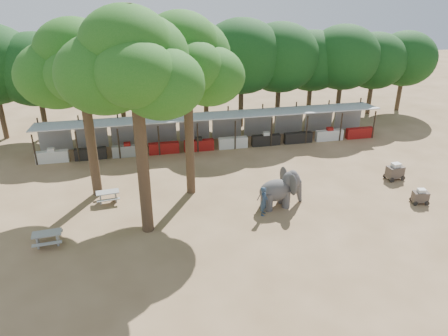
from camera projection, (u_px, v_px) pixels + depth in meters
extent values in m
plane|color=brown|center=(260.00, 237.00, 23.98)|extent=(100.00, 100.00, 0.00)
cube|color=#A4A5AC|center=(213.00, 116.00, 35.35)|extent=(28.00, 2.99, 0.39)
cylinder|color=#2D2319|center=(50.00, 149.00, 32.36)|extent=(0.12, 0.12, 2.40)
cylinder|color=#2D2319|center=(55.00, 134.00, 34.67)|extent=(0.12, 0.12, 2.80)
cube|color=silver|center=(52.00, 157.00, 32.90)|extent=(2.38, 0.50, 0.90)
cube|color=gray|center=(55.00, 139.00, 34.80)|extent=(2.52, 0.12, 2.00)
cylinder|color=#2D2319|center=(89.00, 146.00, 32.88)|extent=(0.12, 0.12, 2.40)
cylinder|color=#2D2319|center=(91.00, 131.00, 35.19)|extent=(0.12, 0.12, 2.80)
cube|color=black|center=(91.00, 154.00, 33.42)|extent=(2.38, 0.50, 0.90)
cube|color=gray|center=(92.00, 136.00, 35.32)|extent=(2.52, 0.12, 2.00)
cylinder|color=#2D2319|center=(127.00, 143.00, 33.40)|extent=(0.12, 0.12, 2.40)
cylinder|color=#2D2319|center=(126.00, 129.00, 35.71)|extent=(0.12, 0.12, 2.80)
cube|color=gray|center=(128.00, 151.00, 33.94)|extent=(2.38, 0.50, 0.90)
cube|color=gray|center=(127.00, 134.00, 35.84)|extent=(2.52, 0.12, 2.00)
cylinder|color=#2D2319|center=(164.00, 140.00, 33.92)|extent=(0.12, 0.12, 2.40)
cylinder|color=#2D2319|center=(161.00, 127.00, 36.23)|extent=(0.12, 0.12, 2.80)
cube|color=maroon|center=(164.00, 148.00, 34.46)|extent=(2.38, 0.50, 0.90)
cube|color=gray|center=(161.00, 131.00, 36.36)|extent=(2.52, 0.12, 2.00)
cylinder|color=#2D2319|center=(199.00, 138.00, 34.44)|extent=(0.12, 0.12, 2.40)
cylinder|color=#2D2319|center=(194.00, 124.00, 36.75)|extent=(0.12, 0.12, 2.80)
cube|color=maroon|center=(199.00, 145.00, 34.98)|extent=(2.38, 0.50, 0.90)
cube|color=gray|center=(194.00, 129.00, 36.88)|extent=(2.52, 0.12, 2.00)
cylinder|color=#2D2319|center=(234.00, 135.00, 34.96)|extent=(0.12, 0.12, 2.40)
cylinder|color=#2D2319|center=(227.00, 122.00, 37.28)|extent=(0.12, 0.12, 2.80)
cube|color=silver|center=(233.00, 143.00, 35.50)|extent=(2.38, 0.50, 0.90)
cube|color=gray|center=(227.00, 127.00, 37.40)|extent=(2.52, 0.12, 2.00)
cylinder|color=#2D2319|center=(267.00, 133.00, 35.48)|extent=(0.12, 0.12, 2.40)
cylinder|color=#2D2319|center=(258.00, 120.00, 37.80)|extent=(0.12, 0.12, 2.80)
cube|color=black|center=(266.00, 140.00, 36.02)|extent=(2.38, 0.50, 0.90)
cube|color=gray|center=(258.00, 124.00, 37.92)|extent=(2.52, 0.12, 2.00)
cylinder|color=#2D2319|center=(300.00, 130.00, 36.00)|extent=(0.12, 0.12, 2.40)
cylinder|color=#2D2319|center=(289.00, 118.00, 38.32)|extent=(0.12, 0.12, 2.80)
cube|color=black|center=(298.00, 138.00, 36.54)|extent=(2.38, 0.50, 0.90)
cube|color=gray|center=(289.00, 122.00, 38.44)|extent=(2.52, 0.12, 2.00)
cylinder|color=#2D2319|center=(331.00, 128.00, 36.52)|extent=(0.12, 0.12, 2.40)
cylinder|color=#2D2319|center=(319.00, 116.00, 38.84)|extent=(0.12, 0.12, 2.80)
cube|color=silver|center=(329.00, 135.00, 37.06)|extent=(2.38, 0.50, 0.90)
cube|color=gray|center=(319.00, 120.00, 38.96)|extent=(2.52, 0.12, 2.00)
cylinder|color=#2D2319|center=(362.00, 126.00, 37.05)|extent=(0.12, 0.12, 2.40)
cylinder|color=#2D2319|center=(348.00, 114.00, 39.36)|extent=(0.12, 0.12, 2.80)
cube|color=maroon|center=(359.00, 133.00, 37.58)|extent=(2.38, 0.50, 0.90)
cube|color=gray|center=(348.00, 118.00, 39.48)|extent=(2.52, 0.12, 2.00)
cylinder|color=#332316|center=(89.00, 127.00, 26.58)|extent=(0.60, 0.60, 9.20)
cone|color=#332316|center=(78.00, 50.00, 24.64)|extent=(0.57, 0.57, 2.88)
ellipsoid|color=#144B0F|center=(57.00, 75.00, 25.23)|extent=(4.80, 4.80, 3.94)
ellipsoid|color=#144B0F|center=(103.00, 83.00, 25.08)|extent=(4.20, 4.20, 3.44)
ellipsoid|color=#144B0F|center=(85.00, 60.00, 25.99)|extent=(5.20, 5.20, 4.26)
ellipsoid|color=#144B0F|center=(79.00, 74.00, 23.94)|extent=(3.80, 3.80, 3.12)
ellipsoid|color=#144B0F|center=(73.00, 49.00, 24.76)|extent=(4.40, 4.40, 3.61)
cylinder|color=#332316|center=(141.00, 144.00, 22.45)|extent=(0.64, 0.64, 10.40)
cone|color=#332316|center=(132.00, 40.00, 20.26)|extent=(0.61, 0.61, 3.25)
ellipsoid|color=#144B0F|center=(105.00, 74.00, 20.92)|extent=(4.80, 4.80, 3.94)
ellipsoid|color=#144B0F|center=(161.00, 84.00, 20.77)|extent=(4.20, 4.20, 3.44)
ellipsoid|color=#144B0F|center=(137.00, 56.00, 21.68)|extent=(5.20, 5.20, 4.26)
ellipsoid|color=#144B0F|center=(135.00, 73.00, 19.63)|extent=(3.80, 3.80, 3.12)
ellipsoid|color=#144B0F|center=(126.00, 43.00, 20.45)|extent=(4.40, 4.40, 3.61)
cylinder|color=#332316|center=(189.00, 123.00, 26.72)|extent=(0.56, 0.56, 9.60)
cone|color=#332316|center=(186.00, 42.00, 24.70)|extent=(0.53, 0.53, 3.00)
ellipsoid|color=#144B0F|center=(162.00, 68.00, 25.32)|extent=(4.80, 4.80, 3.94)
ellipsoid|color=#144B0F|center=(209.00, 76.00, 25.17)|extent=(4.20, 4.20, 3.44)
ellipsoid|color=#144B0F|center=(187.00, 54.00, 26.07)|extent=(5.20, 5.20, 4.26)
ellipsoid|color=#144B0F|center=(190.00, 67.00, 24.03)|extent=(3.80, 3.80, 3.12)
ellipsoid|color=#144B0F|center=(180.00, 43.00, 24.84)|extent=(4.40, 4.40, 3.61)
cylinder|color=#332316|center=(9.00, 117.00, 36.96)|extent=(0.44, 0.44, 3.74)
ellipsoid|color=black|center=(0.00, 74.00, 35.42)|extent=(6.46, 5.95, 5.61)
cylinder|color=#332316|center=(51.00, 115.00, 37.58)|extent=(0.44, 0.44, 3.74)
ellipsoid|color=black|center=(43.00, 72.00, 36.04)|extent=(6.46, 5.95, 5.61)
cylinder|color=#332316|center=(91.00, 112.00, 38.20)|extent=(0.44, 0.44, 3.74)
ellipsoid|color=black|center=(85.00, 71.00, 36.66)|extent=(6.46, 5.95, 5.61)
cylinder|color=#332316|center=(130.00, 110.00, 38.82)|extent=(0.44, 0.44, 3.74)
ellipsoid|color=black|center=(126.00, 69.00, 37.28)|extent=(6.46, 5.95, 5.61)
cylinder|color=#332316|center=(167.00, 108.00, 39.44)|extent=(0.44, 0.44, 3.74)
ellipsoid|color=black|center=(165.00, 67.00, 37.90)|extent=(6.46, 5.95, 5.61)
cylinder|color=#332316|center=(203.00, 106.00, 40.06)|extent=(0.44, 0.44, 3.74)
ellipsoid|color=black|center=(203.00, 66.00, 38.52)|extent=(6.46, 5.95, 5.61)
cylinder|color=#332316|center=(239.00, 103.00, 40.68)|extent=(0.44, 0.44, 3.74)
ellipsoid|color=black|center=(239.00, 64.00, 39.14)|extent=(6.46, 5.95, 5.61)
cylinder|color=#332316|center=(273.00, 101.00, 41.30)|extent=(0.44, 0.44, 3.74)
ellipsoid|color=black|center=(275.00, 62.00, 39.76)|extent=(6.46, 5.95, 5.61)
cylinder|color=#332316|center=(306.00, 99.00, 41.92)|extent=(0.44, 0.44, 3.74)
ellipsoid|color=black|center=(309.00, 61.00, 40.38)|extent=(6.46, 5.95, 5.61)
cylinder|color=#332316|center=(338.00, 97.00, 42.54)|extent=(0.44, 0.44, 3.74)
ellipsoid|color=black|center=(343.00, 60.00, 41.00)|extent=(6.46, 5.95, 5.61)
cylinder|color=#332316|center=(370.00, 96.00, 43.16)|extent=(0.44, 0.44, 3.74)
ellipsoid|color=black|center=(375.00, 58.00, 41.62)|extent=(6.46, 5.95, 5.61)
cylinder|color=#332316|center=(400.00, 94.00, 43.78)|extent=(0.44, 0.44, 3.74)
ellipsoid|color=black|center=(406.00, 57.00, 42.24)|extent=(6.46, 5.95, 5.61)
ellipsoid|color=#3E3C3C|center=(276.00, 190.00, 26.59)|extent=(2.25, 1.49, 1.36)
cylinder|color=#3E3C3C|center=(269.00, 202.00, 26.36)|extent=(0.55, 0.55, 1.15)
cylinder|color=#3E3C3C|center=(265.00, 197.00, 26.92)|extent=(0.55, 0.55, 1.15)
cylinder|color=#3E3C3C|center=(286.00, 199.00, 26.71)|extent=(0.55, 0.55, 1.15)
cylinder|color=#3E3C3C|center=(282.00, 194.00, 27.26)|extent=(0.55, 0.55, 1.15)
ellipsoid|color=#3E3C3C|center=(291.00, 181.00, 26.68)|extent=(1.28, 1.08, 1.27)
ellipsoid|color=#3E3C3C|center=(293.00, 185.00, 26.08)|extent=(0.33, 1.06, 1.30)
ellipsoid|color=#3E3C3C|center=(284.00, 177.00, 27.14)|extent=(0.33, 1.06, 1.30)
cone|color=#3E3C3C|center=(299.00, 192.00, 27.24)|extent=(0.58, 0.58, 1.43)
imported|color=#26384C|center=(264.00, 201.00, 25.77)|extent=(0.69, 0.78, 1.82)
cube|color=gray|center=(47.00, 233.00, 23.01)|extent=(1.54, 0.81, 0.06)
cube|color=gray|center=(38.00, 241.00, 23.03)|extent=(0.15, 0.60, 0.70)
cube|color=gray|center=(58.00, 238.00, 23.29)|extent=(0.15, 0.60, 0.70)
cube|color=gray|center=(47.00, 244.00, 22.66)|extent=(1.51, 0.37, 0.05)
cube|color=gray|center=(48.00, 233.00, 23.61)|extent=(1.51, 0.37, 0.05)
cube|color=gray|center=(107.00, 192.00, 27.29)|extent=(1.46, 0.79, 0.06)
cube|color=gray|center=(100.00, 198.00, 27.31)|extent=(0.15, 0.57, 0.65)
cube|color=gray|center=(116.00, 196.00, 27.56)|extent=(0.15, 0.57, 0.65)
cube|color=gray|center=(109.00, 200.00, 26.96)|extent=(1.42, 0.37, 0.05)
cube|color=gray|center=(107.00, 192.00, 27.85)|extent=(1.42, 0.37, 0.05)
cube|color=#3B3029|center=(420.00, 197.00, 27.19)|extent=(1.01, 0.71, 0.65)
cylinder|color=black|center=(416.00, 204.00, 27.04)|extent=(0.28, 0.10, 0.28)
cylinder|color=black|center=(427.00, 203.00, 27.06)|extent=(0.28, 0.10, 0.28)
cylinder|color=black|center=(411.00, 199.00, 27.59)|extent=(0.28, 0.10, 0.28)
cylinder|color=black|center=(423.00, 199.00, 27.61)|extent=(0.28, 0.10, 0.28)
cube|color=silver|center=(422.00, 191.00, 27.01)|extent=(0.52, 0.45, 0.23)
cube|color=#3B3029|center=(395.00, 172.00, 30.22)|extent=(1.21, 0.81, 0.79)
cylinder|color=black|center=(392.00, 180.00, 29.93)|extent=(0.35, 0.11, 0.34)
cylinder|color=black|center=(403.00, 178.00, 30.20)|extent=(0.35, 0.11, 0.34)
cylinder|color=black|center=(385.00, 176.00, 30.58)|extent=(0.35, 0.11, 0.34)
cylinder|color=black|center=(396.00, 174.00, 30.84)|extent=(0.35, 0.11, 0.34)
cube|color=silver|center=(396.00, 165.00, 30.01)|extent=(0.62, 0.52, 0.28)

